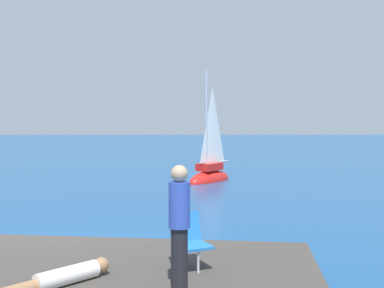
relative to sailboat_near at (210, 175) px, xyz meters
name	(u,v)px	position (x,y,z in m)	size (l,w,h in m)	color
ground_plane	(71,256)	(-3.67, -12.73, -0.32)	(160.00, 160.00, 0.00)	navy
boulder_seaward	(94,286)	(-2.77, -14.69, -0.32)	(1.45, 1.16, 0.80)	#423B3A
boulder_inland	(122,280)	(-2.30, -14.34, -0.32)	(0.78, 0.62, 0.43)	#3A3A33
sailboat_near	(210,175)	(0.00, 0.00, 0.00)	(2.68, 3.15, 5.93)	red
person_sunbather	(58,278)	(-2.75, -17.08, 0.63)	(1.33, 1.35, 0.25)	white
person_standing	(179,223)	(-1.16, -17.15, 1.38)	(0.28, 0.28, 1.62)	black
beach_chair	(189,238)	(-1.03, -16.24, 0.96)	(0.68, 0.74, 0.80)	blue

